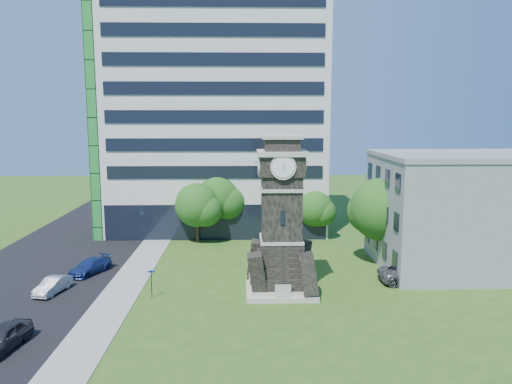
{
  "coord_description": "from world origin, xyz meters",
  "views": [
    {
      "loc": [
        0.16,
        -35.68,
        13.65
      ],
      "look_at": [
        1.18,
        7.13,
        7.13
      ],
      "focal_mm": 35.0,
      "sensor_mm": 36.0,
      "label": 1
    }
  ],
  "objects_px": {
    "clock_tower": "(281,225)",
    "car_street_south": "(2,338)",
    "street_sign": "(151,281)",
    "park_bench": "(299,284)",
    "car_street_mid": "(53,285)",
    "car_street_north": "(90,266)",
    "car_east_lot": "(412,274)"
  },
  "relations": [
    {
      "from": "car_street_mid",
      "to": "car_street_north",
      "type": "relative_size",
      "value": 0.84
    },
    {
      "from": "car_street_north",
      "to": "street_sign",
      "type": "bearing_deg",
      "value": -19.27
    },
    {
      "from": "car_street_south",
      "to": "car_street_mid",
      "type": "height_order",
      "value": "car_street_south"
    },
    {
      "from": "car_street_north",
      "to": "park_bench",
      "type": "distance_m",
      "value": 18.41
    },
    {
      "from": "car_street_south",
      "to": "park_bench",
      "type": "height_order",
      "value": "car_street_south"
    },
    {
      "from": "car_east_lot",
      "to": "street_sign",
      "type": "relative_size",
      "value": 2.44
    },
    {
      "from": "car_street_mid",
      "to": "car_street_north",
      "type": "bearing_deg",
      "value": 86.41
    },
    {
      "from": "clock_tower",
      "to": "car_east_lot",
      "type": "height_order",
      "value": "clock_tower"
    },
    {
      "from": "car_street_mid",
      "to": "car_east_lot",
      "type": "height_order",
      "value": "car_east_lot"
    },
    {
      "from": "car_street_north",
      "to": "street_sign",
      "type": "relative_size",
      "value": 1.96
    },
    {
      "from": "clock_tower",
      "to": "car_street_south",
      "type": "bearing_deg",
      "value": -150.75
    },
    {
      "from": "clock_tower",
      "to": "car_east_lot",
      "type": "bearing_deg",
      "value": 8.3
    },
    {
      "from": "car_street_south",
      "to": "car_street_north",
      "type": "height_order",
      "value": "car_street_south"
    },
    {
      "from": "park_bench",
      "to": "car_street_mid",
      "type": "bearing_deg",
      "value": 166.51
    },
    {
      "from": "car_street_south",
      "to": "car_street_north",
      "type": "xyz_separation_m",
      "value": [
        0.79,
        14.41,
        -0.11
      ]
    },
    {
      "from": "car_street_mid",
      "to": "park_bench",
      "type": "height_order",
      "value": "car_street_mid"
    },
    {
      "from": "car_east_lot",
      "to": "street_sign",
      "type": "bearing_deg",
      "value": 97.31
    },
    {
      "from": "clock_tower",
      "to": "car_street_north",
      "type": "bearing_deg",
      "value": 163.64
    },
    {
      "from": "park_bench",
      "to": "car_street_south",
      "type": "bearing_deg",
      "value": -166.35
    },
    {
      "from": "car_street_south",
      "to": "street_sign",
      "type": "height_order",
      "value": "street_sign"
    },
    {
      "from": "car_east_lot",
      "to": "park_bench",
      "type": "bearing_deg",
      "value": 98.21
    },
    {
      "from": "car_east_lot",
      "to": "park_bench",
      "type": "xyz_separation_m",
      "value": [
        -9.57,
        -1.55,
        -0.21
      ]
    },
    {
      "from": "car_street_north",
      "to": "street_sign",
      "type": "height_order",
      "value": "street_sign"
    },
    {
      "from": "clock_tower",
      "to": "car_street_south",
      "type": "distance_m",
      "value": 20.17
    },
    {
      "from": "car_street_south",
      "to": "car_east_lot",
      "type": "height_order",
      "value": "car_east_lot"
    },
    {
      "from": "park_bench",
      "to": "street_sign",
      "type": "xyz_separation_m",
      "value": [
        -11.28,
        -1.49,
        0.85
      ]
    },
    {
      "from": "car_street_south",
      "to": "car_street_north",
      "type": "distance_m",
      "value": 14.43
    },
    {
      "from": "car_east_lot",
      "to": "street_sign",
      "type": "distance_m",
      "value": 21.08
    },
    {
      "from": "street_sign",
      "to": "car_street_north",
      "type": "bearing_deg",
      "value": 125.31
    },
    {
      "from": "car_street_mid",
      "to": "street_sign",
      "type": "height_order",
      "value": "street_sign"
    },
    {
      "from": "car_street_mid",
      "to": "car_street_north",
      "type": "xyz_separation_m",
      "value": [
        1.43,
        4.86,
        0.03
      ]
    },
    {
      "from": "clock_tower",
      "to": "car_street_north",
      "type": "relative_size",
      "value": 2.79
    }
  ]
}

